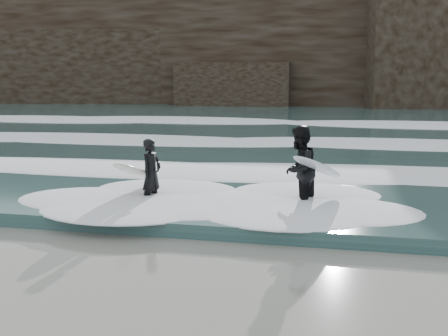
{
  "coord_description": "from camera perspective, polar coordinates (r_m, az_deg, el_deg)",
  "views": [
    {
      "loc": [
        1.96,
        -6.97,
        3.17
      ],
      "look_at": [
        -0.8,
        5.43,
        1.0
      ],
      "focal_mm": 45.0,
      "sensor_mm": 36.0,
      "label": 1
    }
  ],
  "objects": [
    {
      "name": "foam_far",
      "position": [
        32.15,
        9.04,
        4.73
      ],
      "size": [
        60.0,
        4.8,
        0.3
      ],
      "primitive_type": "ellipsoid",
      "color": "white",
      "rests_on": "sea"
    },
    {
      "name": "foam_near",
      "position": [
        16.33,
        5.47,
        -0.12
      ],
      "size": [
        60.0,
        3.2,
        0.2
      ],
      "primitive_type": "ellipsoid",
      "color": "white",
      "rests_on": "sea"
    },
    {
      "name": "foam_mid",
      "position": [
        23.22,
        7.63,
        2.81
      ],
      "size": [
        60.0,
        4.0,
        0.24
      ],
      "primitive_type": "ellipsoid",
      "color": "white",
      "rests_on": "sea"
    },
    {
      "name": "surfer_right",
      "position": [
        12.79,
        7.84,
        -0.15
      ],
      "size": [
        1.61,
        2.3,
        1.99
      ],
      "color": "black",
      "rests_on": "ground"
    },
    {
      "name": "surfer_left",
      "position": [
        13.3,
        -7.84,
        -0.52
      ],
      "size": [
        1.02,
        2.23,
        1.65
      ],
      "color": "black",
      "rests_on": "ground"
    },
    {
      "name": "sea",
      "position": [
        36.15,
        9.43,
        4.78
      ],
      "size": [
        90.0,
        52.0,
        0.3
      ],
      "primitive_type": "cube",
      "color": "#2D4B4C",
      "rests_on": "ground"
    },
    {
      "name": "ground",
      "position": [
        7.91,
        -2.98,
        -13.97
      ],
      "size": [
        120.0,
        120.0,
        0.0
      ],
      "primitive_type": "plane",
      "color": "#877051",
      "rests_on": "ground"
    },
    {
      "name": "headland",
      "position": [
        53.04,
        10.64,
        11.52
      ],
      "size": [
        70.0,
        9.0,
        10.0
      ],
      "primitive_type": "cube",
      "color": "black",
      "rests_on": "ground"
    }
  ]
}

